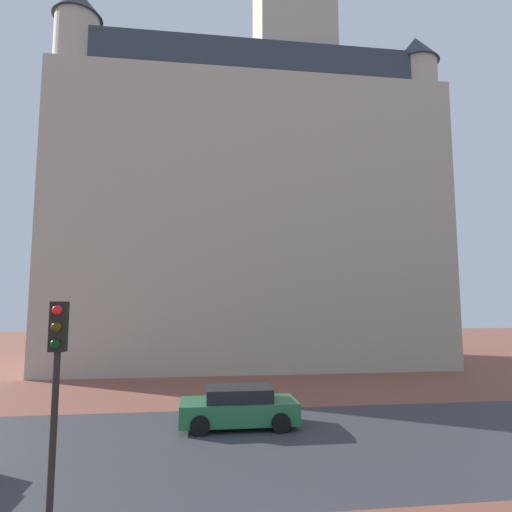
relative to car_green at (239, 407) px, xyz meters
The scene contains 5 objects.
ground_plane 1.29m from the car_green, 87.10° to the right, with size 120.00×120.00×0.00m, color brown.
street_asphalt_strip 2.09m from the car_green, 88.39° to the right, with size 120.00×9.00×0.00m, color #38383D.
landmark_building 20.47m from the car_green, 80.79° to the left, with size 26.90×12.31×38.57m.
car_green is the anchor object (origin of this frame).
traffic_light_pole 8.60m from the car_green, 118.52° to the right, with size 0.28×0.34×4.28m.
Camera 1 is at (-1.48, -4.50, 4.22)m, focal length 30.38 mm.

